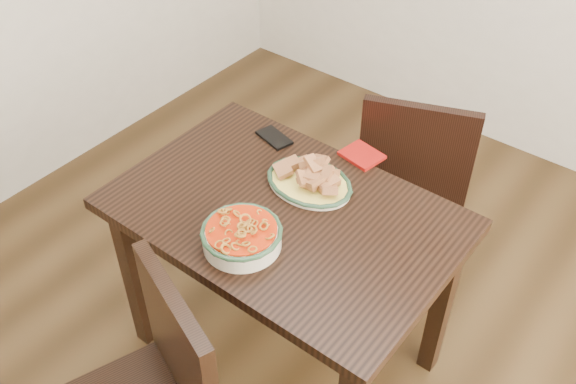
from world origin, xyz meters
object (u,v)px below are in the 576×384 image
Objects in this scene: noodle_bowl at (242,234)px; smartphone at (274,138)px; dining_table at (284,234)px; fish_plate at (310,175)px; chair_far at (414,174)px.

smartphone is (-0.26, 0.47, -0.04)m from noodle_bowl.
dining_table is 0.40m from smartphone.
fish_plate reaches higher than dining_table.
chair_far is 3.00× the size of fish_plate.
chair_far is 3.63× the size of noodle_bowl.
smartphone is (-0.37, -0.42, 0.26)m from chair_far.
noodle_bowl is 0.54m from smartphone.
smartphone is at bearing 27.34° from chair_far.
chair_far is at bearing 63.02° from smartphone.
noodle_bowl is 1.82× the size of smartphone.
smartphone is (-0.25, 0.13, -0.04)m from fish_plate.
fish_plate is 0.29m from smartphone.
dining_table is at bearing 59.76° from chair_far.
dining_table is 1.22× the size of chair_far.
fish_plate is at bearing 93.08° from dining_table.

